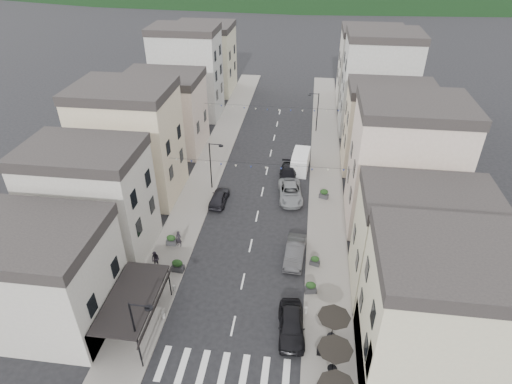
% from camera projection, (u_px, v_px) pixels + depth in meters
% --- Properties ---
extents(sidewalk_left, '(4.00, 76.00, 0.12)m').
position_uv_depth(sidewalk_left, '(211.00, 163.00, 56.49)').
color(sidewalk_left, slate).
rests_on(sidewalk_left, ground).
extents(sidewalk_right, '(4.00, 76.00, 0.12)m').
position_uv_depth(sidewalk_right, '(326.00, 170.00, 54.86)').
color(sidewalk_right, slate).
rests_on(sidewalk_right, ground).
extents(boutique_building, '(12.00, 8.00, 8.00)m').
position_uv_depth(boutique_building, '(30.00, 280.00, 32.70)').
color(boutique_building, '#B0ABA2').
rests_on(boutique_building, ground).
extents(bistro_building, '(10.00, 8.00, 10.00)m').
position_uv_depth(bistro_building, '(443.00, 322.00, 28.06)').
color(bistro_building, beige).
rests_on(bistro_building, ground).
extents(boutique_awning, '(3.77, 7.50, 3.28)m').
position_uv_depth(boutique_awning, '(135.00, 299.00, 32.28)').
color(boutique_awning, black).
rests_on(boutique_awning, ground).
extents(buildings_row_left, '(10.20, 54.16, 14.00)m').
position_uv_depth(buildings_row_left, '(168.00, 101.00, 58.79)').
color(buildings_row_left, '#B0ABA2').
rests_on(buildings_row_left, ground).
extents(buildings_row_right, '(10.20, 54.16, 14.50)m').
position_uv_depth(buildings_row_right, '(385.00, 114.00, 54.56)').
color(buildings_row_right, beige).
rests_on(buildings_row_right, ground).
extents(cafe_terrace, '(2.50, 8.10, 2.53)m').
position_uv_depth(cafe_terrace, '(335.00, 352.00, 29.22)').
color(cafe_terrace, black).
rests_on(cafe_terrace, ground).
extents(streetlamp_left_near, '(1.70, 0.56, 6.00)m').
position_uv_depth(streetlamp_left_near, '(138.00, 327.00, 29.30)').
color(streetlamp_left_near, black).
rests_on(streetlamp_left_near, ground).
extents(streetlamp_left_far, '(1.70, 0.56, 6.00)m').
position_uv_depth(streetlamp_left_far, '(213.00, 161.00, 49.34)').
color(streetlamp_left_far, black).
rests_on(streetlamp_left_far, ground).
extents(streetlamp_right_far, '(1.70, 0.56, 6.00)m').
position_uv_depth(streetlamp_right_far, '(316.00, 108.00, 63.10)').
color(streetlamp_right_far, black).
rests_on(streetlamp_right_far, ground).
extents(bollards, '(11.66, 10.26, 0.60)m').
position_uv_depth(bollards, '(232.00, 327.00, 33.36)').
color(bollards, gray).
rests_on(bollards, ground).
extents(bunting_near, '(19.00, 0.28, 0.62)m').
position_uv_depth(bunting_near, '(258.00, 166.00, 44.31)').
color(bunting_near, black).
rests_on(bunting_near, ground).
extents(bunting_far, '(19.00, 0.28, 0.62)m').
position_uv_depth(bunting_far, '(273.00, 109.00, 57.67)').
color(bunting_far, black).
rests_on(bunting_far, ground).
extents(parked_car_a, '(2.44, 5.17, 1.71)m').
position_uv_depth(parked_car_a, '(291.00, 325.00, 33.04)').
color(parked_car_a, black).
rests_on(parked_car_a, ground).
extents(parked_car_b, '(2.01, 5.03, 1.63)m').
position_uv_depth(parked_car_b, '(295.00, 252.00, 40.31)').
color(parked_car_b, '#313134').
rests_on(parked_car_b, ground).
extents(parked_car_c, '(3.36, 6.00, 1.58)m').
position_uv_depth(parked_car_c, '(290.00, 192.00, 49.15)').
color(parked_car_c, gray).
rests_on(parked_car_c, ground).
extents(parked_car_d, '(2.19, 5.23, 1.51)m').
position_uv_depth(parked_car_d, '(288.00, 174.00, 52.69)').
color(parked_car_d, black).
rests_on(parked_car_d, ground).
extents(parked_car_e, '(1.89, 4.40, 1.48)m').
position_uv_depth(parked_car_e, '(219.00, 197.00, 48.32)').
color(parked_car_e, black).
rests_on(parked_car_e, ground).
extents(delivery_van, '(2.38, 5.22, 2.44)m').
position_uv_depth(delivery_van, '(300.00, 161.00, 54.64)').
color(delivery_van, silver).
rests_on(delivery_van, ground).
extents(pedestrian_a, '(0.65, 0.45, 1.71)m').
position_uv_depth(pedestrian_a, '(179.00, 239.00, 41.67)').
color(pedestrian_a, black).
rests_on(pedestrian_a, sidewalk_left).
extents(pedestrian_b, '(0.94, 0.81, 1.67)m').
position_uv_depth(pedestrian_b, '(156.00, 259.00, 39.22)').
color(pedestrian_b, black).
rests_on(pedestrian_b, sidewalk_left).
extents(planter_la, '(1.17, 0.71, 1.27)m').
position_uv_depth(planter_la, '(178.00, 266.00, 38.85)').
color(planter_la, '#28282A').
rests_on(planter_la, sidewalk_left).
extents(planter_lb, '(1.05, 0.61, 1.14)m').
position_uv_depth(planter_lb, '(171.00, 240.00, 42.03)').
color(planter_lb, '#2F3032').
rests_on(planter_lb, sidewalk_left).
extents(planter_ra, '(0.99, 0.71, 1.01)m').
position_uv_depth(planter_ra, '(315.00, 261.00, 39.58)').
color(planter_ra, '#29292B').
rests_on(planter_ra, sidewalk_right).
extents(planter_rb, '(1.10, 0.74, 1.13)m').
position_uv_depth(planter_rb, '(311.00, 287.00, 36.63)').
color(planter_rb, '#29292B').
rests_on(planter_rb, sidewalk_right).
extents(planter_rc, '(1.16, 0.86, 1.17)m').
position_uv_depth(planter_rc, '(324.00, 194.00, 49.07)').
color(planter_rc, '#333335').
rests_on(planter_rc, sidewalk_right).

